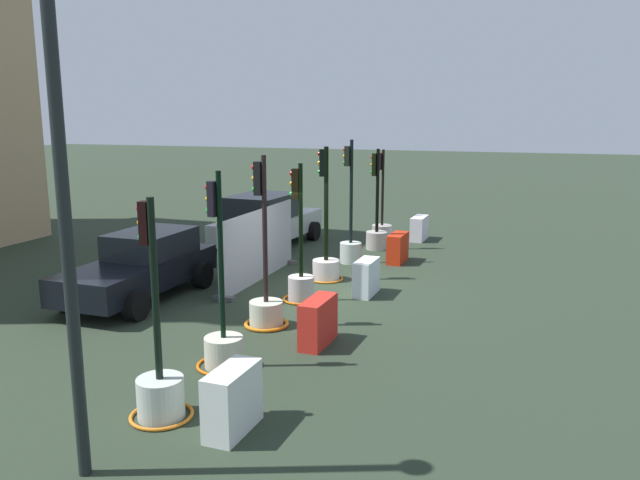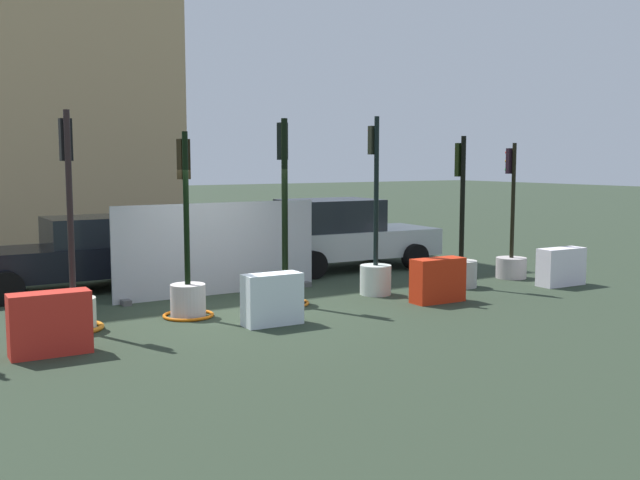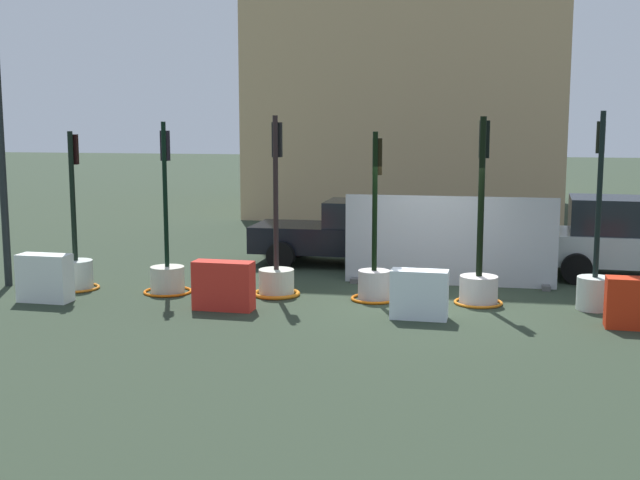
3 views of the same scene
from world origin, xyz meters
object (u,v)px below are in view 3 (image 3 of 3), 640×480
(traffic_light_4, at_px, (479,274))
(car_silver_hatchback, at_px, (638,239))
(traffic_light_1, at_px, (167,270))
(traffic_light_3, at_px, (374,270))
(construction_barrier_0, at_px, (45,278))
(traffic_light_0, at_px, (76,265))
(car_black_sedan, at_px, (352,233))
(traffic_light_5, at_px, (595,276))
(traffic_light_2, at_px, (276,269))
(construction_barrier_1, at_px, (224,286))
(construction_barrier_3, at_px, (639,303))
(construction_barrier_2, at_px, (420,294))

(traffic_light_4, relative_size, car_silver_hatchback, 0.73)
(traffic_light_1, height_order, traffic_light_3, traffic_light_1)
(traffic_light_1, height_order, construction_barrier_0, traffic_light_1)
(traffic_light_0, xyz_separation_m, car_black_sedan, (4.96, 3.77, 0.27))
(traffic_light_0, xyz_separation_m, traffic_light_4, (7.88, 0.26, 0.08))
(traffic_light_0, relative_size, traffic_light_5, 0.89)
(traffic_light_2, xyz_separation_m, car_silver_hatchback, (7.10, 3.20, 0.33))
(traffic_light_2, distance_m, construction_barrier_0, 4.30)
(traffic_light_0, relative_size, construction_barrier_1, 2.89)
(car_black_sedan, bearing_deg, traffic_light_0, -142.79)
(traffic_light_1, height_order, traffic_light_4, traffic_light_4)
(car_silver_hatchback, bearing_deg, car_black_sedan, 176.80)
(car_black_sedan, bearing_deg, traffic_light_1, -129.16)
(traffic_light_3, distance_m, construction_barrier_3, 4.65)
(traffic_light_3, relative_size, construction_barrier_2, 3.22)
(car_silver_hatchback, bearing_deg, traffic_light_0, -162.97)
(traffic_light_0, height_order, construction_barrier_3, traffic_light_0)
(car_silver_hatchback, bearing_deg, construction_barrier_2, -133.40)
(traffic_light_0, xyz_separation_m, traffic_light_3, (5.96, 0.20, 0.09))
(traffic_light_3, xyz_separation_m, car_black_sedan, (-0.99, 3.56, 0.18))
(construction_barrier_2, bearing_deg, traffic_light_0, 171.06)
(traffic_light_3, bearing_deg, construction_barrier_2, -53.71)
(construction_barrier_3, xyz_separation_m, car_black_sedan, (-5.47, 4.82, 0.34))
(traffic_light_4, xyz_separation_m, car_black_sedan, (-2.92, 3.51, 0.19))
(traffic_light_2, bearing_deg, construction_barrier_1, -114.94)
(traffic_light_3, distance_m, car_silver_hatchback, 6.13)
(construction_barrier_2, relative_size, construction_barrier_3, 0.93)
(traffic_light_5, xyz_separation_m, construction_barrier_0, (-9.92, -1.35, -0.17))
(traffic_light_1, xyz_separation_m, traffic_light_2, (2.14, 0.19, 0.06))
(traffic_light_0, height_order, construction_barrier_2, traffic_light_0)
(traffic_light_0, bearing_deg, traffic_light_1, 0.91)
(traffic_light_1, height_order, car_black_sedan, traffic_light_1)
(traffic_light_4, relative_size, construction_barrier_3, 3.25)
(traffic_light_2, height_order, traffic_light_5, traffic_light_5)
(traffic_light_4, bearing_deg, traffic_light_3, -178.32)
(car_silver_hatchback, bearing_deg, traffic_light_3, -148.31)
(construction_barrier_2, xyz_separation_m, construction_barrier_3, (3.53, 0.04, -0.00))
(traffic_light_2, distance_m, construction_barrier_2, 3.13)
(traffic_light_3, xyz_separation_m, construction_barrier_0, (-5.97, -1.35, -0.12))
(construction_barrier_2, bearing_deg, car_black_sedan, 111.80)
(construction_barrier_0, bearing_deg, construction_barrier_3, 0.53)
(car_black_sedan, bearing_deg, car_silver_hatchback, -3.20)
(construction_barrier_1, xyz_separation_m, car_silver_hatchback, (7.73, 4.54, 0.41))
(traffic_light_5, relative_size, car_silver_hatchback, 0.75)
(traffic_light_5, height_order, construction_barrier_0, traffic_light_5)
(traffic_light_3, xyz_separation_m, construction_barrier_1, (-2.52, -1.32, -0.13))
(traffic_light_4, xyz_separation_m, construction_barrier_3, (2.56, -1.31, -0.14))
(traffic_light_2, height_order, car_silver_hatchback, traffic_light_2)
(construction_barrier_1, bearing_deg, traffic_light_2, 65.06)
(construction_barrier_0, distance_m, construction_barrier_3, 10.45)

